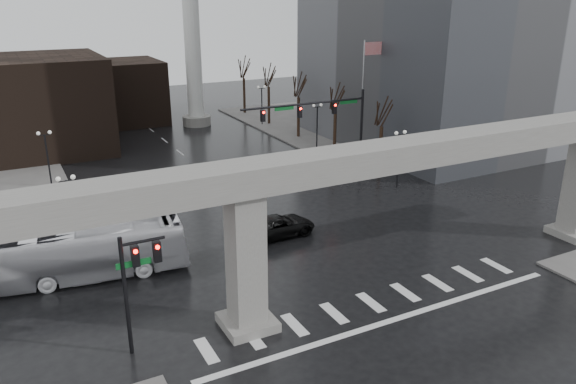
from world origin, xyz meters
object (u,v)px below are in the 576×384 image
at_px(pickup_truck, 278,226).
at_px(far_car, 193,178).
at_px(signal_mast_arm, 326,117).
at_px(city_bus, 87,252).

relative_size(pickup_truck, far_car, 1.41).
xyz_separation_m(signal_mast_arm, far_car, (-11.20, 4.06, -5.18)).
bearing_deg(city_bus, pickup_truck, -81.37).
height_order(pickup_truck, far_car, pickup_truck).
distance_m(city_bus, far_car, 17.54).
distance_m(signal_mast_arm, pickup_truck, 14.21).
xyz_separation_m(signal_mast_arm, pickup_truck, (-9.47, -9.29, -5.09)).
height_order(signal_mast_arm, city_bus, signal_mast_arm).
distance_m(pickup_truck, city_bus, 12.87).
height_order(signal_mast_arm, pickup_truck, signal_mast_arm).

